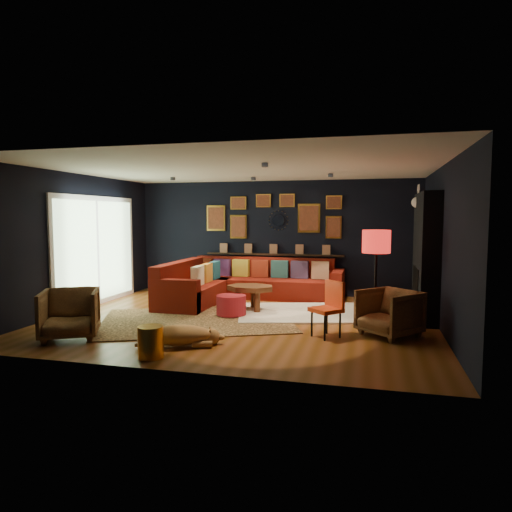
% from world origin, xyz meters
% --- Properties ---
extents(floor, '(6.50, 6.50, 0.00)m').
position_xyz_m(floor, '(0.00, 0.00, 0.00)').
color(floor, brown).
rests_on(floor, ground).
extents(room_walls, '(6.50, 6.50, 6.50)m').
position_xyz_m(room_walls, '(0.00, 0.00, 1.59)').
color(room_walls, black).
rests_on(room_walls, ground).
extents(sectional, '(3.41, 2.69, 0.86)m').
position_xyz_m(sectional, '(-0.61, 1.81, 0.32)').
color(sectional, maroon).
rests_on(sectional, ground).
extents(ledge, '(3.20, 0.12, 0.04)m').
position_xyz_m(ledge, '(0.00, 2.68, 0.92)').
color(ledge, black).
rests_on(ledge, room_walls).
extents(gallery_wall, '(3.15, 0.04, 1.02)m').
position_xyz_m(gallery_wall, '(-0.01, 2.72, 1.81)').
color(gallery_wall, gold).
rests_on(gallery_wall, room_walls).
extents(sunburst_mirror, '(0.47, 0.16, 0.47)m').
position_xyz_m(sunburst_mirror, '(0.10, 2.72, 1.70)').
color(sunburst_mirror, silver).
rests_on(sunburst_mirror, room_walls).
extents(fireplace, '(0.31, 1.60, 2.20)m').
position_xyz_m(fireplace, '(3.09, 0.90, 1.02)').
color(fireplace, black).
rests_on(fireplace, ground).
extents(deer_head, '(0.50, 0.28, 0.45)m').
position_xyz_m(deer_head, '(3.14, 1.40, 2.05)').
color(deer_head, white).
rests_on(deer_head, fireplace).
extents(sliding_door, '(0.06, 2.80, 2.20)m').
position_xyz_m(sliding_door, '(-3.22, 0.60, 1.10)').
color(sliding_door, white).
rests_on(sliding_door, ground).
extents(ceiling_spots, '(3.30, 2.50, 0.06)m').
position_xyz_m(ceiling_spots, '(-0.00, 0.80, 2.56)').
color(ceiling_spots, black).
rests_on(ceiling_spots, room_walls).
extents(shag_rug, '(2.79, 2.31, 0.03)m').
position_xyz_m(shag_rug, '(1.00, 0.78, 0.02)').
color(shag_rug, silver).
rests_on(shag_rug, ground).
extents(leopard_rug, '(3.81, 3.33, 0.02)m').
position_xyz_m(leopard_rug, '(-0.72, -0.30, 0.01)').
color(leopard_rug, tan).
rests_on(leopard_rug, ground).
extents(coffee_table, '(0.94, 0.72, 0.46)m').
position_xyz_m(coffee_table, '(-0.03, 0.70, 0.40)').
color(coffee_table, '#553017').
rests_on(coffee_table, shag_rug).
extents(pouf, '(0.53, 0.53, 0.35)m').
position_xyz_m(pouf, '(-0.25, 0.20, 0.21)').
color(pouf, maroon).
rests_on(pouf, shag_rug).
extents(armchair_left, '(1.03, 1.01, 0.80)m').
position_xyz_m(armchair_left, '(-2.10, -1.81, 0.40)').
color(armchair_left, '#C18247').
rests_on(armchair_left, ground).
extents(armchair_right, '(1.03, 1.02, 0.77)m').
position_xyz_m(armchair_right, '(2.45, -0.50, 0.39)').
color(armchair_right, '#C18247').
rests_on(armchair_right, ground).
extents(gold_stool, '(0.32, 0.32, 0.41)m').
position_xyz_m(gold_stool, '(-0.53, -2.35, 0.20)').
color(gold_stool, gold).
rests_on(gold_stool, ground).
extents(orange_chair, '(0.55, 0.55, 0.83)m').
position_xyz_m(orange_chair, '(1.59, -0.76, 0.49)').
color(orange_chair, black).
rests_on(orange_chair, ground).
extents(floor_lamp, '(0.44, 0.44, 1.58)m').
position_xyz_m(floor_lamp, '(2.24, -0.16, 1.33)').
color(floor_lamp, black).
rests_on(floor_lamp, ground).
extents(dog, '(1.37, 1.01, 0.39)m').
position_xyz_m(dog, '(-0.39, -1.80, 0.21)').
color(dog, tan).
rests_on(dog, leopard_rug).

